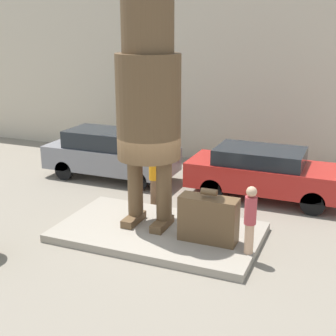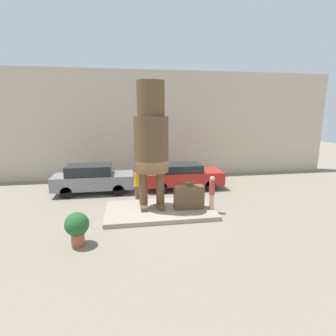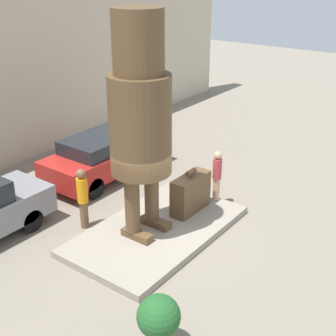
{
  "view_description": "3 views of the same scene",
  "coord_description": "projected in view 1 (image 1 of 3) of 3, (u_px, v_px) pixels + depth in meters",
  "views": [
    {
      "loc": [
        4.35,
        -9.89,
        5.1
      ],
      "look_at": [
        0.26,
        -0.01,
        1.83
      ],
      "focal_mm": 50.0,
      "sensor_mm": 36.0,
      "label": 1
    },
    {
      "loc": [
        -1.53,
        -11.59,
        4.67
      ],
      "look_at": [
        0.4,
        0.04,
        2.13
      ],
      "focal_mm": 28.0,
      "sensor_mm": 36.0,
      "label": 2
    },
    {
      "loc": [
        -8.72,
        -6.87,
        6.96
      ],
      "look_at": [
        0.41,
        -0.06,
        1.86
      ],
      "focal_mm": 50.0,
      "sensor_mm": 36.0,
      "label": 3
    }
  ],
  "objects": [
    {
      "name": "giant_suitcase",
      "position": [
        208.0,
        219.0,
        10.95
      ],
      "size": [
        1.38,
        0.51,
        1.31
      ],
      "color": "brown",
      "rests_on": "pedestal"
    },
    {
      "name": "tourist",
      "position": [
        250.0,
        217.0,
        10.26
      ],
      "size": [
        0.27,
        0.27,
        1.58
      ],
      "color": "tan",
      "rests_on": "pedestal"
    },
    {
      "name": "building_backdrop",
      "position": [
        238.0,
        63.0,
        17.28
      ],
      "size": [
        28.0,
        0.6,
        7.49
      ],
      "color": "beige",
      "rests_on": "ground_plane"
    },
    {
      "name": "parked_car_grey",
      "position": [
        109.0,
        153.0,
        16.06
      ],
      "size": [
        4.55,
        1.74,
        1.68
      ],
      "color": "gray",
      "rests_on": "ground_plane"
    },
    {
      "name": "ground_plane",
      "position": [
        159.0,
        236.0,
        11.82
      ],
      "size": [
        60.0,
        60.0,
        0.0
      ],
      "primitive_type": "plane",
      "color": "gray"
    },
    {
      "name": "worker_hivis",
      "position": [
        154.0,
        174.0,
        13.53
      ],
      "size": [
        0.31,
        0.31,
        1.79
      ],
      "color": "brown",
      "rests_on": "ground_plane"
    },
    {
      "name": "pedestal",
      "position": [
        159.0,
        232.0,
        11.8
      ],
      "size": [
        5.06,
        2.91,
        0.2
      ],
      "color": "gray",
      "rests_on": "ground_plane"
    },
    {
      "name": "parked_car_red",
      "position": [
        265.0,
        172.0,
        14.15
      ],
      "size": [
        4.75,
        1.82,
        1.56
      ],
      "color": "#B2231E",
      "rests_on": "ground_plane"
    },
    {
      "name": "statue_figure",
      "position": [
        148.0,
        92.0,
        11.1
      ],
      "size": [
        1.57,
        1.57,
        5.79
      ],
      "color": "brown",
      "rests_on": "pedestal"
    }
  ]
}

